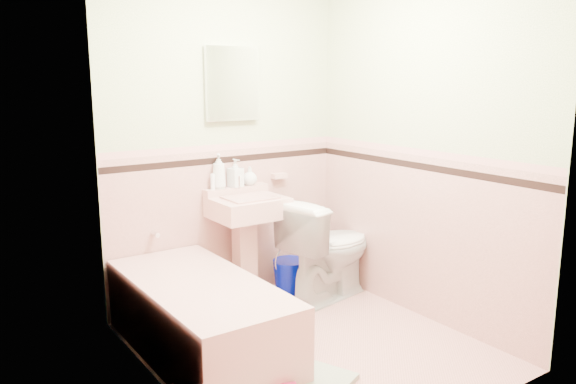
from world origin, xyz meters
TOP-DOWN VIEW (x-y plane):
  - floor at (0.00, 0.00)m, footprint 2.20×2.20m
  - wall_back at (0.00, 1.10)m, footprint 2.50×0.00m
  - wall_front at (0.00, -1.10)m, footprint 2.50×0.00m
  - wall_left at (-1.00, 0.00)m, footprint 0.00×2.50m
  - wall_right at (1.00, 0.00)m, footprint 0.00×2.50m
  - wainscot_back at (0.00, 1.09)m, footprint 2.00×0.00m
  - wainscot_front at (0.00, -1.09)m, footprint 2.00×0.00m
  - wainscot_left at (-0.99, 0.00)m, footprint 0.00×2.20m
  - wainscot_right at (0.99, 0.00)m, footprint 0.00×2.20m
  - accent_back at (0.00, 1.08)m, footprint 2.00×0.00m
  - accent_front at (0.00, -1.08)m, footprint 2.00×0.00m
  - accent_left at (-0.98, 0.00)m, footprint 0.00×2.20m
  - accent_right at (0.98, 0.00)m, footprint 0.00×2.20m
  - cap_back at (0.00, 1.08)m, footprint 2.00×0.00m
  - cap_front at (0.00, -1.08)m, footprint 2.00×0.00m
  - cap_left at (-0.98, 0.00)m, footprint 0.00×2.20m
  - cap_right at (0.98, 0.00)m, footprint 0.00×2.20m
  - bathtub at (-0.63, 0.33)m, footprint 0.70×1.50m
  - tub_faucet at (-0.63, 1.05)m, footprint 0.04×0.12m
  - sink at (0.05, 0.86)m, footprint 0.54×0.48m
  - sink_faucet at (0.05, 1.00)m, footprint 0.02×0.02m
  - medicine_cabinet at (0.05, 1.07)m, footprint 0.45×0.04m
  - soap_dish at (0.47, 1.06)m, footprint 0.12×0.07m
  - soap_bottle_left at (-0.10, 1.04)m, footprint 0.13×0.13m
  - soap_bottle_mid at (0.05, 1.04)m, footprint 0.12×0.12m
  - soap_bottle_right at (0.18, 1.04)m, footprint 0.14×0.14m
  - tube at (-0.15, 1.04)m, footprint 0.04×0.04m
  - toilet at (0.64, 0.61)m, footprint 0.88×0.60m
  - bucket at (0.44, 0.86)m, footprint 0.37×0.37m

SIDE VIEW (x-z plane):
  - floor at x=0.00m, z-range 0.00..0.00m
  - bucket at x=0.44m, z-range 0.00..0.28m
  - bathtub at x=-0.63m, z-range 0.00..0.45m
  - toilet at x=0.64m, z-range 0.00..0.82m
  - sink at x=0.05m, z-range 0.00..0.85m
  - wainscot_back at x=0.00m, z-range -0.40..1.60m
  - wainscot_front at x=0.00m, z-range -0.40..1.60m
  - wainscot_left at x=-0.99m, z-range -0.50..1.70m
  - wainscot_right at x=0.99m, z-range -0.50..1.70m
  - tub_faucet at x=-0.63m, z-range 0.61..0.65m
  - sink_faucet at x=0.05m, z-range 0.90..1.00m
  - soap_dish at x=0.47m, z-range 0.93..0.97m
  - tube at x=-0.15m, z-range 0.91..1.03m
  - soap_bottle_right at x=0.18m, z-range 0.91..1.05m
  - soap_bottle_mid at x=0.05m, z-range 0.91..1.13m
  - soap_bottle_left at x=-0.10m, z-range 0.91..1.18m
  - accent_left at x=-0.98m, z-range 0.02..2.22m
  - accent_right at x=0.98m, z-range 0.02..2.22m
  - accent_back at x=0.00m, z-range 0.12..2.12m
  - accent_front at x=0.00m, z-range 0.12..2.12m
  - cap_back at x=0.00m, z-range 0.22..2.22m
  - cap_front at x=0.00m, z-range 0.22..2.22m
  - cap_left at x=-0.98m, z-range 0.12..2.32m
  - cap_right at x=0.98m, z-range 0.12..2.32m
  - wall_back at x=0.00m, z-range 0.00..2.50m
  - wall_front at x=0.00m, z-range 0.00..2.50m
  - wall_left at x=-1.00m, z-range 0.00..2.50m
  - wall_right at x=1.00m, z-range 0.00..2.50m
  - medicine_cabinet at x=0.05m, z-range 1.42..1.98m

